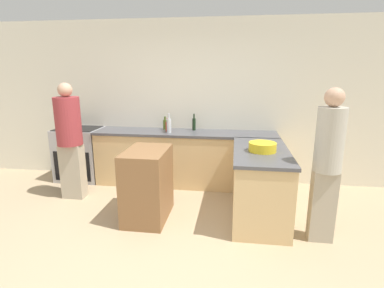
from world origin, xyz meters
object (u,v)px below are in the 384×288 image
hot_sauce_bottle (168,126)px  olive_oil_bottle (165,124)px  wine_bottle_dark (194,124)px  person_by_range (70,138)px  mixing_bowl (262,147)px  person_at_peninsula (327,160)px  range_oven (80,154)px  island_table (148,184)px  vinegar_bottle_clear (169,125)px

hot_sauce_bottle → olive_oil_bottle: 0.17m
wine_bottle_dark → person_by_range: bearing=-151.3°
hot_sauce_bottle → wine_bottle_dark: bearing=20.2°
mixing_bowl → person_at_peninsula: bearing=-33.6°
wine_bottle_dark → hot_sauce_bottle: bearing=-159.8°
range_oven → person_at_peninsula: person_at_peninsula is taller
island_table → person_at_peninsula: 2.15m
hot_sauce_bottle → person_by_range: 1.50m
island_table → olive_oil_bottle: bearing=93.4°
person_by_range → person_at_peninsula: bearing=-12.0°
olive_oil_bottle → wine_bottle_dark: bearing=-0.1°
island_table → person_by_range: size_ratio=0.53×
mixing_bowl → wine_bottle_dark: bearing=130.0°
olive_oil_bottle → person_at_peninsula: bearing=-37.3°
range_oven → olive_oil_bottle: size_ratio=4.14×
person_by_range → vinegar_bottle_clear: bearing=26.7°
range_oven → vinegar_bottle_clear: 1.73m
mixing_bowl → person_by_range: person_by_range is taller
olive_oil_bottle → person_at_peninsula: 2.72m
olive_oil_bottle → person_by_range: (-1.21, -0.93, -0.06)m
hot_sauce_bottle → wine_bottle_dark: wine_bottle_dark is taller
range_oven → mixing_bowl: (3.02, -1.06, 0.50)m
island_table → vinegar_bottle_clear: bearing=88.0°
vinegar_bottle_clear → person_at_peninsula: size_ratio=0.18×
wine_bottle_dark → person_by_range: size_ratio=0.16×
range_oven → person_by_range: size_ratio=0.53×
wine_bottle_dark → person_at_peninsula: person_at_peninsula is taller
wine_bottle_dark → vinegar_bottle_clear: bearing=-144.6°
hot_sauce_bottle → person_at_peninsula: bearing=-35.6°
person_at_peninsula → person_by_range: bearing=168.0°
vinegar_bottle_clear → person_at_peninsula: 2.46m
person_at_peninsula → range_oven: bearing=157.9°
island_table → hot_sauce_bottle: bearing=90.3°
range_oven → vinegar_bottle_clear: vinegar_bottle_clear is taller
person_by_range → person_at_peninsula: size_ratio=1.00×
island_table → wine_bottle_dark: wine_bottle_dark is taller
person_at_peninsula → olive_oil_bottle: bearing=142.7°
range_oven → wine_bottle_dark: 2.08m
island_table → vinegar_bottle_clear: 1.27m
island_table → mixing_bowl: (1.43, 0.18, 0.50)m
island_table → person_by_range: 1.45m
wine_bottle_dark → person_at_peninsula: size_ratio=0.16×
vinegar_bottle_clear → person_by_range: size_ratio=0.18×
olive_oil_bottle → person_by_range: bearing=-142.3°
vinegar_bottle_clear → wine_bottle_dark: (0.37, 0.26, -0.01)m
olive_oil_bottle → wine_bottle_dark: wine_bottle_dark is taller
range_oven → hot_sauce_bottle: hot_sauce_bottle is taller
hot_sauce_bottle → person_by_range: person_by_range is taller
vinegar_bottle_clear → person_by_range: person_by_range is taller
island_table → olive_oil_bottle: size_ratio=4.13×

